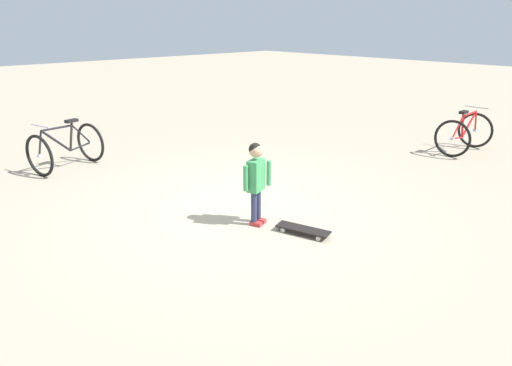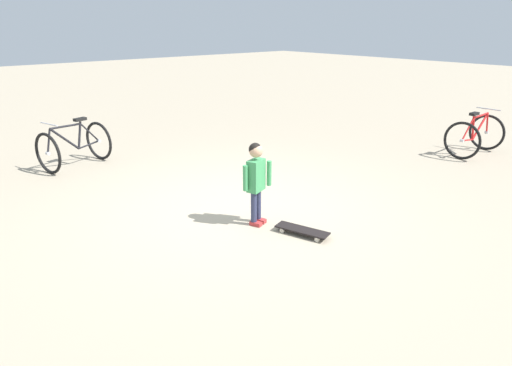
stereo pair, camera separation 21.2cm
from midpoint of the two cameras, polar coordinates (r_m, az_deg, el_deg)
name	(u,v)px [view 2 (the right image)]	position (r m, az deg, el deg)	size (l,w,h in m)	color
ground_plane	(239,207)	(6.28, -1.20, -3.05)	(50.00, 50.00, 0.00)	tan
child_person	(256,175)	(5.54, 1.11, 1.03)	(0.24, 0.41, 1.06)	#2D3351
skateboard	(302,230)	(5.50, 6.97, -5.97)	(0.69, 0.38, 0.07)	black
bicycle_near	(74,145)	(8.52, -21.37, 4.45)	(0.96, 1.22, 0.85)	black
bicycle_mid	(475,135)	(9.69, 26.56, 5.45)	(0.71, 1.08, 0.85)	black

